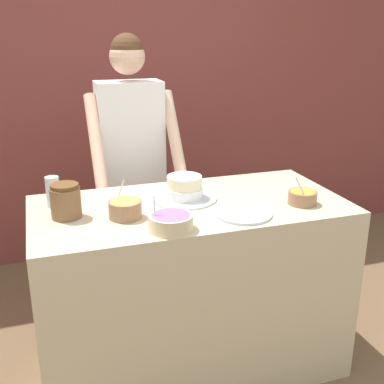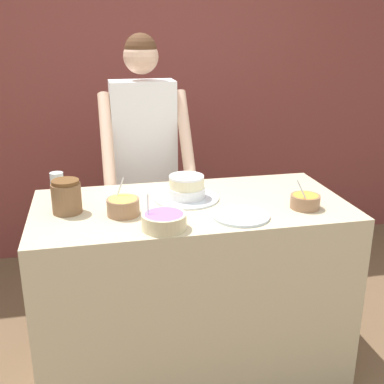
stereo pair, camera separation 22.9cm
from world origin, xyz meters
TOP-DOWN VIEW (x-y plane):
  - wall_back at (0.00, 1.94)m, footprint 10.00×0.05m
  - counter at (0.00, 0.38)m, footprint 1.53×0.76m
  - person_baker at (-0.14, 1.11)m, footprint 0.53×0.47m
  - cake at (-0.01, 0.45)m, footprint 0.32×0.32m
  - frosting_bowl_orange at (0.52, 0.21)m, footprint 0.14×0.14m
  - frosting_bowl_purple at (-0.18, 0.10)m, footprint 0.19×0.19m
  - frosting_bowl_yellow at (-0.33, 0.30)m, footprint 0.15×0.15m
  - drinking_glass at (-0.63, 0.55)m, footprint 0.07×0.07m
  - ceramic_plate at (0.19, 0.16)m, footprint 0.26×0.26m
  - stoneware_jar at (-0.59, 0.38)m, footprint 0.14×0.14m

SIDE VIEW (x-z plane):
  - counter at x=0.00m, z-range 0.00..0.93m
  - ceramic_plate at x=0.19m, z-range 0.93..0.94m
  - frosting_bowl_orange at x=0.52m, z-range 0.89..1.04m
  - frosting_bowl_purple at x=-0.18m, z-range 0.89..1.04m
  - frosting_bowl_yellow at x=-0.33m, z-range 0.89..1.05m
  - cake at x=-0.01m, z-range 0.92..1.04m
  - drinking_glass at x=-0.63m, z-range 0.93..1.08m
  - stoneware_jar at x=-0.59m, z-range 0.93..1.09m
  - person_baker at x=-0.14m, z-range 0.19..1.90m
  - wall_back at x=0.00m, z-range 0.00..2.60m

